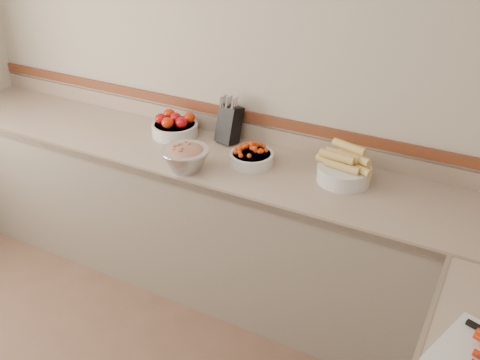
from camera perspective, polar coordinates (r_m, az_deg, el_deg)
The scene contains 7 objects.
back_wall at distance 3.19m, azimuth 0.03°, elevation 11.25°, with size 4.00×4.00×0.00m, color #AFA490.
counter_back at distance 3.31m, azimuth -2.65°, elevation -4.41°, with size 4.00×0.65×1.08m.
knife_block at distance 3.22m, azimuth -1.15°, elevation 6.08°, with size 0.15×0.17×0.30m.
tomato_bowl at distance 3.36m, azimuth -6.98°, elevation 5.71°, with size 0.29×0.29×0.14m.
cherry_tomato_bowl at distance 2.99m, azimuth 1.22°, elevation 2.57°, with size 0.25×0.25×0.13m.
corn_bowl at distance 2.85m, azimuth 11.06°, elevation 1.16°, with size 0.32×0.29×0.21m.
rhubarb_bowl at distance 2.92m, azimuth -5.81°, elevation 2.45°, with size 0.27×0.27×0.15m.
Camera 1 is at (1.44, -0.67, 2.29)m, focal length 40.00 mm.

